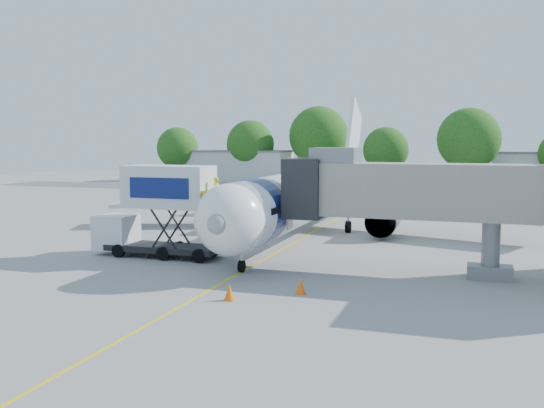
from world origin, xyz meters
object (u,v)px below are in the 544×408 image
(aircraft, at_px, (309,195))
(jet_bridge, at_px, (401,191))
(ground_tug, at_px, (141,304))
(catering_hiloader, at_px, (159,211))

(aircraft, relative_size, jet_bridge, 2.71)
(ground_tug, bearing_deg, aircraft, 75.33)
(aircraft, xyz_separation_m, catering_hiloader, (-6.27, -11.12, -0.19))
(aircraft, relative_size, catering_hiloader, 4.44)
(aircraft, relative_size, ground_tug, 10.07)
(jet_bridge, distance_m, catering_hiloader, 14.35)
(catering_hiloader, relative_size, ground_tug, 2.27)
(aircraft, bearing_deg, catering_hiloader, -119.39)
(catering_hiloader, bearing_deg, jet_bridge, 0.01)
(catering_hiloader, height_order, ground_tug, catering_hiloader)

